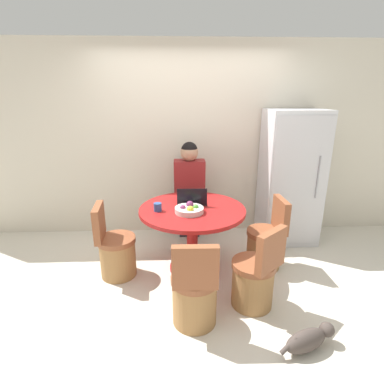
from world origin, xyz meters
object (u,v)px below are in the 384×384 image
cat (309,339)px  chair_near_right_corner (255,279)px  chair_near_camera (195,295)px  laptop (192,201)px  dining_table (192,224)px  fruit_bowl (189,209)px  chair_right_side (266,244)px  person_seated (189,186)px  chair_left_side (116,252)px  refrigerator (290,178)px

cat → chair_near_right_corner: bearing=99.0°
chair_near_camera → laptop: laptop is taller
cat → chair_near_camera: bearing=138.5°
dining_table → fruit_bowl: fruit_bowl is taller
dining_table → cat: (0.86, -1.18, -0.47)m
dining_table → chair_right_side: size_ratio=1.39×
chair_right_side → laptop: size_ratio=2.54×
chair_near_camera → person_seated: (0.01, 1.64, 0.48)m
chair_left_side → refrigerator: bearing=-74.4°
dining_table → chair_right_side: (0.85, 0.04, -0.28)m
dining_table → chair_near_camera: chair_near_camera is taller
person_seated → fruit_bowl: (-0.03, -0.92, 0.03)m
chair_left_side → chair_near_right_corner: bearing=-117.1°
chair_near_camera → chair_left_side: bearing=-41.9°
fruit_bowl → cat: fruit_bowl is taller
dining_table → laptop: (-0.00, 0.12, 0.23)m
person_seated → chair_near_right_corner: bearing=111.3°
chair_near_right_corner → person_seated: bearing=-109.5°
chair_near_right_corner → cat: size_ratio=1.67×
chair_near_camera → chair_near_right_corner: (0.57, 0.21, 0.00)m
dining_table → laptop: laptop is taller
dining_table → fruit_bowl: (-0.04, -0.12, 0.22)m
chair_near_camera → chair_left_side: size_ratio=1.00×
dining_table → chair_near_right_corner: 0.89m
refrigerator → chair_near_camera: 2.17m
cat → chair_right_side: bearing=70.1°
refrigerator → chair_right_side: bearing=-124.2°
laptop → chair_near_right_corner: bearing=126.1°
person_seated → fruit_bowl: size_ratio=4.53×
chair_near_camera → person_seated: size_ratio=0.61×
person_seated → cat: bearing=113.7°
chair_left_side → cat: chair_left_side is taller
chair_right_side → chair_left_side: bearing=-88.7°
chair_right_side → fruit_bowl: 1.03m
chair_near_right_corner → cat: 0.65m
chair_right_side → laptop: (-0.85, 0.09, 0.52)m
refrigerator → person_seated: refrigerator is taller
chair_near_camera → cat: 0.96m
dining_table → chair_near_camera: 0.89m
refrigerator → laptop: refrigerator is taller
chair_near_right_corner → fruit_bowl: 0.94m
chair_left_side → cat: 2.04m
fruit_bowl → laptop: bearing=82.1°
refrigerator → person_seated: size_ratio=1.29×
chair_left_side → cat: size_ratio=1.67×
chair_left_side → laptop: size_ratio=2.54×
chair_near_right_corner → chair_left_side: size_ratio=1.00×
laptop → chair_near_camera: bearing=89.2°
dining_table → chair_left_side: bearing=-174.9°
chair_right_side → chair_near_right_corner: (-0.29, -0.68, 0.00)m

